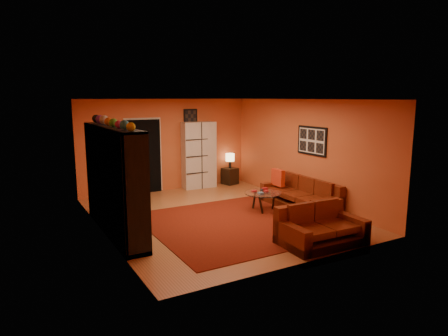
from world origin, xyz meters
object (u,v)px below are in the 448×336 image
tv (116,184)px  coffee_table (263,195)px  sofa (302,196)px  loveseat (319,228)px  bowl_chair (135,191)px  table_lamp (230,158)px  entertainment_unit (114,180)px  side_table (230,176)px  storage_cabinet (199,155)px

tv → coffee_table: size_ratio=1.02×
sofa → loveseat: (-1.31, -2.00, -0.00)m
bowl_chair → table_lamp: bearing=13.4°
entertainment_unit → sofa: entertainment_unit is taller
bowl_chair → side_table: size_ratio=1.38×
sofa → storage_cabinet: storage_cabinet is taller
table_lamp → side_table: bearing=0.0°
loveseat → bowl_chair: bearing=27.9°
storage_cabinet → bowl_chair: size_ratio=2.81×
entertainment_unit → coffee_table: 3.47m
entertainment_unit → coffee_table: (3.41, -0.19, -0.66)m
side_table → table_lamp: 0.57m
sofa → bowl_chair: 4.18m
entertainment_unit → sofa: 4.50m
storage_cabinet → table_lamp: bearing=0.2°
entertainment_unit → loveseat: (3.10, -2.42, -0.77)m
sofa → loveseat: size_ratio=1.39×
bowl_chair → side_table: bowl_chair is taller
storage_cabinet → side_table: bearing=0.2°
entertainment_unit → side_table: size_ratio=6.00×
tv → storage_cabinet: size_ratio=0.45×
tv → table_lamp: bearing=-56.9°
tv → loveseat: size_ratio=0.57×
coffee_table → storage_cabinet: size_ratio=0.44×
loveseat → table_lamp: table_lamp is taller
storage_cabinet → entertainment_unit: bearing=-135.8°
loveseat → coffee_table: 2.25m
sofa → entertainment_unit: bearing=176.0°
tv → entertainment_unit: bearing=122.0°
coffee_table → bowl_chair: (-2.42, 2.17, -0.09)m
tv → bowl_chair: bearing=-25.7°
storage_cabinet → table_lamp: (1.04, -0.05, -0.15)m
tv → loveseat: (3.05, -2.45, -0.69)m
loveseat → coffee_table: bearing=-5.7°
sofa → bowl_chair: size_ratio=3.11×
tv → coffee_table: bearing=-93.8°
storage_cabinet → loveseat: bearing=-88.1°
loveseat → storage_cabinet: 5.26m
entertainment_unit → bowl_chair: (0.98, 1.98, -0.75)m
storage_cabinet → bowl_chair: 2.44m
side_table → table_lamp: bearing=180.0°
storage_cabinet → table_lamp: 1.05m
side_table → coffee_table: bearing=-105.6°
sofa → coffee_table: bearing=168.9°
loveseat → storage_cabinet: bearing=1.2°
entertainment_unit → loveseat: entertainment_unit is taller
entertainment_unit → sofa: size_ratio=1.40×
sofa → side_table: 3.17m
loveseat → sofa: bearing=-31.1°
table_lamp → storage_cabinet: bearing=177.2°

